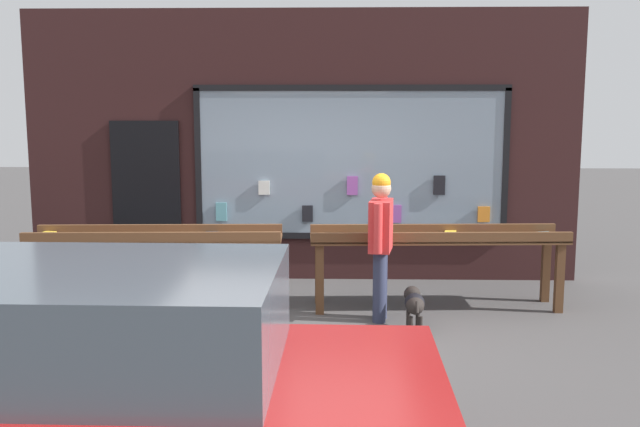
# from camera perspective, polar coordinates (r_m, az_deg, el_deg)

# --- Properties ---
(ground_plane) EXTENTS (40.00, 40.00, 0.00)m
(ground_plane) POSITION_cam_1_polar(r_m,az_deg,el_deg) (7.36, -2.37, -9.49)
(ground_plane) COLOR #474444
(shopfront_facade) EXTENTS (7.22, 0.29, 3.52)m
(shopfront_facade) POSITION_cam_1_polar(r_m,az_deg,el_deg) (9.40, -1.41, 5.25)
(shopfront_facade) COLOR #331919
(shopfront_facade) RESTS_ON ground_plane
(display_table_left) EXTENTS (2.89, 0.72, 0.91)m
(display_table_left) POSITION_cam_1_polar(r_m,az_deg,el_deg) (8.37, -12.97, -2.33)
(display_table_left) COLOR brown
(display_table_left) RESTS_ON ground_plane
(display_table_right) EXTENTS (2.89, 0.75, 0.92)m
(display_table_right) POSITION_cam_1_polar(r_m,az_deg,el_deg) (8.18, 9.36, -2.37)
(display_table_right) COLOR brown
(display_table_right) RESTS_ON ground_plane
(person_browsing) EXTENTS (0.29, 0.63, 1.59)m
(person_browsing) POSITION_cam_1_polar(r_m,az_deg,el_deg) (7.58, 4.88, -1.84)
(person_browsing) COLOR #2D334C
(person_browsing) RESTS_ON ground_plane
(small_dog) EXTENTS (0.21, 0.60, 0.40)m
(small_dog) POSITION_cam_1_polar(r_m,az_deg,el_deg) (7.45, 7.54, -7.10)
(small_dog) COLOR black
(small_dog) RESTS_ON ground_plane
(parked_car) EXTENTS (4.17, 1.87, 1.41)m
(parked_car) POSITION_cam_1_polar(r_m,az_deg,el_deg) (4.31, -19.30, -12.84)
(parked_car) COLOR #A51919
(parked_car) RESTS_ON ground_plane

